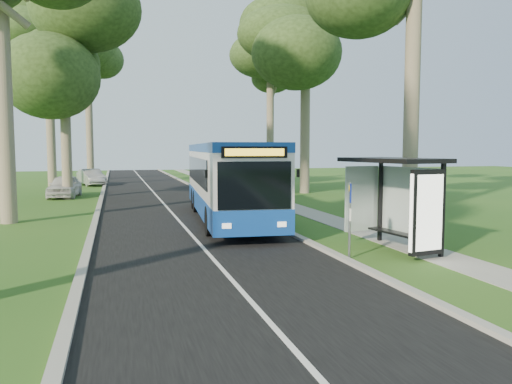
% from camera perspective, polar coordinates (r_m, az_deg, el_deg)
% --- Properties ---
extents(ground, '(120.00, 120.00, 0.00)m').
position_cam_1_polar(ground, '(16.51, 6.33, -6.06)').
color(ground, '#2A581B').
rests_on(ground, ground).
extents(road, '(7.00, 100.00, 0.02)m').
position_cam_1_polar(road, '(25.34, -9.74, -2.21)').
color(road, black).
rests_on(road, ground).
extents(kerb_east, '(0.25, 100.00, 0.12)m').
position_cam_1_polar(kerb_east, '(25.93, -2.02, -1.86)').
color(kerb_east, '#9E9B93').
rests_on(kerb_east, ground).
extents(kerb_west, '(0.25, 100.00, 0.12)m').
position_cam_1_polar(kerb_west, '(25.21, -17.68, -2.30)').
color(kerb_west, '#9E9B93').
rests_on(kerb_west, ground).
extents(centre_line, '(0.12, 100.00, 0.00)m').
position_cam_1_polar(centre_line, '(25.33, -9.74, -2.18)').
color(centre_line, white).
rests_on(centre_line, road).
extents(footpath, '(1.50, 100.00, 0.02)m').
position_cam_1_polar(footpath, '(26.80, 4.22, -1.76)').
color(footpath, gray).
rests_on(footpath, ground).
extents(bus, '(3.73, 12.83, 3.35)m').
position_cam_1_polar(bus, '(21.91, -3.22, 1.28)').
color(bus, silver).
rests_on(bus, ground).
extents(bus_stop_sign, '(0.15, 0.30, 2.20)m').
position_cam_1_polar(bus_stop_sign, '(14.48, 10.68, -2.08)').
color(bus_stop_sign, gray).
rests_on(bus_stop_sign, ground).
extents(bus_shelter, '(2.28, 3.57, 2.87)m').
position_cam_1_polar(bus_shelter, '(15.56, 16.64, 0.64)').
color(bus_shelter, black).
rests_on(bus_shelter, ground).
extents(litter_bin, '(0.57, 0.57, 1.00)m').
position_cam_1_polar(litter_bin, '(21.18, 3.38, -2.20)').
color(litter_bin, black).
rests_on(litter_bin, ground).
extents(car_white, '(2.10, 4.40, 1.45)m').
position_cam_1_polar(car_white, '(34.63, -21.04, 0.64)').
color(car_white, silver).
rests_on(car_white, ground).
extents(car_silver, '(2.71, 4.53, 1.41)m').
position_cam_1_polar(car_silver, '(45.02, -18.32, 1.62)').
color(car_silver, '#9FA1A7').
rests_on(car_silver, ground).
extents(tree_west_c, '(5.20, 5.20, 12.76)m').
position_cam_1_polar(tree_west_c, '(33.72, -21.20, 15.45)').
color(tree_west_c, '#7A6B56').
rests_on(tree_west_c, ground).
extents(tree_west_d, '(5.20, 5.20, 15.72)m').
position_cam_1_polar(tree_west_d, '(44.10, -22.73, 15.71)').
color(tree_west_d, '#7A6B56').
rests_on(tree_west_d, ground).
extents(tree_west_e, '(5.20, 5.20, 16.44)m').
position_cam_1_polar(tree_west_e, '(53.81, -18.71, 14.38)').
color(tree_west_e, '#7A6B56').
rests_on(tree_west_e, ground).
extents(tree_east_c, '(5.20, 5.20, 15.47)m').
position_cam_1_polar(tree_east_c, '(36.40, 5.72, 18.15)').
color(tree_east_c, '#7A6B56').
rests_on(tree_east_c, ground).
extents(tree_east_d, '(5.20, 5.20, 15.80)m').
position_cam_1_polar(tree_east_d, '(47.93, 1.65, 15.26)').
color(tree_east_d, '#7A6B56').
rests_on(tree_east_d, ground).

